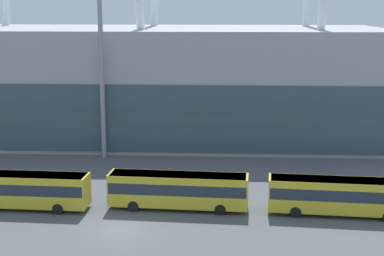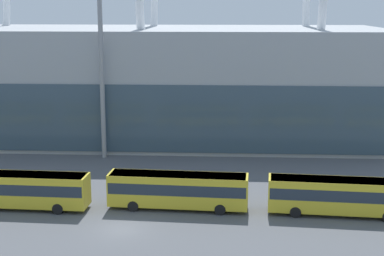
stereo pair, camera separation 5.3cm
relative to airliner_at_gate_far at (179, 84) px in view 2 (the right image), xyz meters
name	(u,v)px [view 2 (the right image)]	position (x,y,z in m)	size (l,w,h in m)	color
ground_plane	(121,229)	(-1.08, -48.76, -6.00)	(440.00, 440.00, 0.00)	#515459
airliner_at_gate_far	(179,84)	(0.00, 0.00, 0.00)	(39.78, 43.19, 14.30)	white
shuttle_bus_1	(19,188)	(-11.39, -44.08, -4.05)	(12.98, 3.17, 3.32)	gold
shuttle_bus_2	(178,189)	(3.30, -43.38, -4.05)	(13.01, 3.39, 3.32)	gold
shuttle_bus_3	(341,194)	(17.99, -44.24, -4.05)	(13.04, 3.64, 3.32)	gold
floodlight_mast	(101,37)	(-7.37, -25.03, 8.78)	(2.22, 2.22, 23.70)	gray
lane_stripe_0	(25,191)	(-12.71, -39.03, -5.99)	(11.91, 0.25, 0.01)	yellow
lane_stripe_5	(28,191)	(-12.39, -38.88, -5.99)	(7.33, 0.25, 0.01)	yellow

